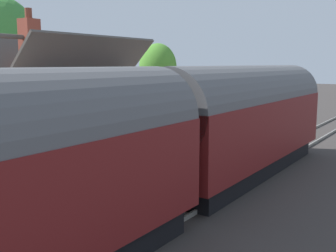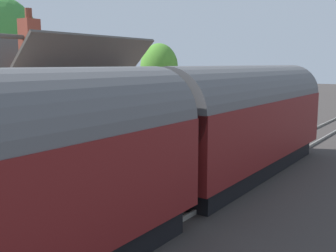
{
  "view_description": "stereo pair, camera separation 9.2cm",
  "coord_description": "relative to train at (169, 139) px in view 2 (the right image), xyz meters",
  "views": [
    {
      "loc": [
        -13.12,
        -7.43,
        4.39
      ],
      "look_at": [
        -0.15,
        1.5,
        1.97
      ],
      "focal_mm": 43.41,
      "sensor_mm": 36.0,
      "label": 1
    },
    {
      "loc": [
        -13.07,
        -7.51,
        4.39
      ],
      "look_at": [
        -0.15,
        1.5,
        1.97
      ],
      "focal_mm": 43.41,
      "sensor_mm": 36.0,
      "label": 2
    }
  ],
  "objects": [
    {
      "name": "platform_edge_coping",
      "position": [
        3.52,
        2.08,
        -1.24
      ],
      "size": [
        32.0,
        0.36,
        0.02
      ],
      "primitive_type": "cube",
      "color": "beige",
      "rests_on": "platform"
    },
    {
      "name": "bench_mid_platform",
      "position": [
        11.5,
        3.39,
        -0.78
      ],
      "size": [
        1.42,
        0.5,
        0.88
      ],
      "color": "brown",
      "rests_on": "platform"
    },
    {
      "name": "station_building",
      "position": [
        1.37,
        5.62,
        0.25
      ],
      "size": [
        6.16,
        3.52,
        5.32
      ],
      "color": "white",
      "rests_on": "platform"
    },
    {
      "name": "platform",
      "position": [
        3.52,
        4.6,
        -1.74
      ],
      "size": [
        32.0,
        5.4,
        0.97
      ],
      "primitive_type": "cube",
      "color": "#A39B8C",
      "rests_on": "ground"
    },
    {
      "name": "bench_near_building",
      "position": [
        9.59,
        3.47,
        -0.78
      ],
      "size": [
        1.42,
        0.49,
        0.88
      ],
      "color": "brown",
      "rests_on": "platform"
    },
    {
      "name": "tree_distant",
      "position": [
        1.17,
        9.94,
        2.74
      ],
      "size": [
        3.77,
        3.64,
        7.35
      ],
      "color": "#4C3828",
      "rests_on": "ground"
    },
    {
      "name": "tree_behind_building",
      "position": [
        17.34,
        13.02,
        1.89
      ],
      "size": [
        2.9,
        3.12,
        6.03
      ],
      "color": "#4C3828",
      "rests_on": "ground"
    },
    {
      "name": "planter_bench_right",
      "position": [
        8.39,
        4.5,
        -0.69
      ],
      "size": [
        0.71,
        0.71,
        1.05
      ],
      "color": "black",
      "rests_on": "platform"
    },
    {
      "name": "rail_far",
      "position": [
        3.52,
        0.72,
        -2.15
      ],
      "size": [
        52.0,
        0.08,
        0.14
      ],
      "primitive_type": "cube",
      "color": "gray",
      "rests_on": "ground"
    },
    {
      "name": "planter_bench_left",
      "position": [
        15.24,
        5.67,
        -0.99
      ],
      "size": [
        0.96,
        0.32,
        0.56
      ],
      "color": "gray",
      "rests_on": "platform"
    },
    {
      "name": "rail_near",
      "position": [
        3.52,
        -0.72,
        -2.15
      ],
      "size": [
        52.0,
        0.08,
        0.14
      ],
      "primitive_type": "cube",
      "color": "gray",
      "rests_on": "ground"
    },
    {
      "name": "planter_under_sign",
      "position": [
        2.5,
        2.57,
        -0.82
      ],
      "size": [
        0.62,
        0.62,
        0.85
      ],
      "color": "teal",
      "rests_on": "platform"
    },
    {
      "name": "ground_plane",
      "position": [
        3.52,
        0.9,
        -2.22
      ],
      "size": [
        160.0,
        160.0,
        0.0
      ],
      "primitive_type": "plane",
      "color": "#383330"
    },
    {
      "name": "train",
      "position": [
        0.0,
        0.0,
        0.0
      ],
      "size": [
        21.84,
        2.73,
        4.32
      ],
      "color": "black",
      "rests_on": "ground"
    },
    {
      "name": "planter_edge_near",
      "position": [
        13.27,
        4.29,
        -0.75
      ],
      "size": [
        0.55,
        0.55,
        0.9
      ],
      "color": "black",
      "rests_on": "platform"
    }
  ]
}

